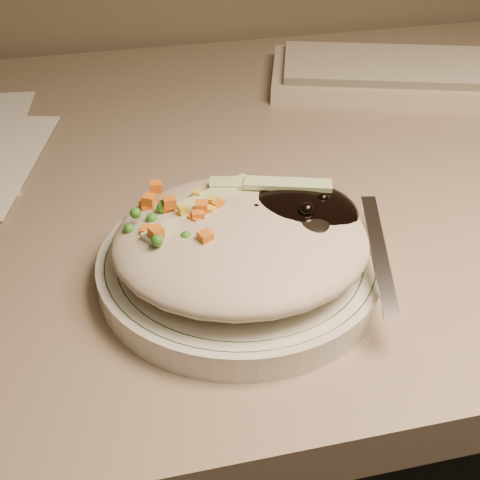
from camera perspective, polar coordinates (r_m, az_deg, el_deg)
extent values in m
cube|color=gray|center=(0.69, 1.88, 5.59)|extent=(1.40, 0.70, 0.04)
cylinder|color=silver|center=(0.51, 0.00, -2.36)|extent=(0.22, 0.22, 0.02)
torus|color=#144723|center=(0.51, 0.00, -1.47)|extent=(0.21, 0.21, 0.00)
torus|color=#144723|center=(0.51, 0.00, -1.47)|extent=(0.19, 0.19, 0.00)
ellipsoid|color=#B0A78F|center=(0.49, 0.13, 0.07)|extent=(0.19, 0.18, 0.04)
ellipsoid|color=black|center=(0.51, 4.67, 2.13)|extent=(0.10, 0.09, 0.03)
ellipsoid|color=orange|center=(0.50, -5.42, 0.85)|extent=(0.08, 0.08, 0.02)
sphere|color=black|center=(0.50, 1.38, 2.48)|extent=(0.01, 0.01, 0.01)
sphere|color=black|center=(0.51, 4.35, 3.24)|extent=(0.01, 0.01, 0.01)
sphere|color=black|center=(0.51, 7.07, 3.49)|extent=(0.01, 0.01, 0.01)
sphere|color=black|center=(0.52, 5.85, 3.62)|extent=(0.01, 0.01, 0.01)
sphere|color=black|center=(0.49, 5.68, 2.54)|extent=(0.01, 0.01, 0.01)
sphere|color=black|center=(0.50, 4.31, 2.78)|extent=(0.01, 0.01, 0.01)
sphere|color=black|center=(0.52, 5.15, 3.55)|extent=(0.01, 0.01, 0.01)
cube|color=orange|center=(0.49, -6.03, 3.23)|extent=(0.01, 0.01, 0.01)
cube|color=orange|center=(0.48, -3.77, 1.05)|extent=(0.01, 0.01, 0.01)
cube|color=orange|center=(0.51, -7.75, 3.39)|extent=(0.01, 0.01, 0.01)
cube|color=orange|center=(0.49, -3.30, 2.82)|extent=(0.01, 0.01, 0.01)
cube|color=orange|center=(0.48, -3.59, 2.06)|extent=(0.01, 0.01, 0.01)
cube|color=orange|center=(0.52, -7.97, 2.85)|extent=(0.01, 0.01, 0.01)
cube|color=orange|center=(0.50, -6.31, 2.86)|extent=(0.01, 0.01, 0.01)
cube|color=orange|center=(0.48, -3.77, 1.72)|extent=(0.01, 0.01, 0.01)
cube|color=orange|center=(0.50, -2.03, 3.01)|extent=(0.01, 0.01, 0.01)
cube|color=orange|center=(0.51, -7.19, 4.51)|extent=(0.01, 0.01, 0.01)
cube|color=orange|center=(0.47, -7.17, 0.64)|extent=(0.01, 0.01, 0.01)
cube|color=orange|center=(0.46, -2.96, 0.21)|extent=(0.01, 0.01, 0.01)
cube|color=orange|center=(0.48, -7.88, 0.66)|extent=(0.01, 0.01, 0.01)
cube|color=orange|center=(0.51, -7.83, 2.62)|extent=(0.01, 0.01, 0.01)
sphere|color=#388C28|center=(0.49, -3.81, 2.17)|extent=(0.01, 0.01, 0.01)
sphere|color=#388C28|center=(0.46, -7.07, -0.05)|extent=(0.01, 0.01, 0.01)
sphere|color=#388C28|center=(0.49, -7.54, 1.82)|extent=(0.01, 0.01, 0.01)
sphere|color=#388C28|center=(0.49, -8.91, 2.29)|extent=(0.01, 0.01, 0.01)
sphere|color=#388C28|center=(0.50, -4.24, 2.41)|extent=(0.01, 0.01, 0.01)
sphere|color=#388C28|center=(0.48, -2.80, 0.11)|extent=(0.01, 0.01, 0.01)
sphere|color=#388C28|center=(0.49, -5.45, 1.36)|extent=(0.01, 0.01, 0.01)
sphere|color=#388C28|center=(0.48, -5.91, -0.06)|extent=(0.01, 0.01, 0.01)
sphere|color=#388C28|center=(0.49, -9.42, 0.92)|extent=(0.01, 0.01, 0.01)
sphere|color=#388C28|center=(0.50, -6.46, 3.00)|extent=(0.01, 0.01, 0.01)
sphere|color=#388C28|center=(0.50, -6.69, 2.75)|extent=(0.01, 0.01, 0.01)
sphere|color=#388C28|center=(0.48, -7.23, 0.70)|extent=(0.01, 0.01, 0.01)
sphere|color=#388C28|center=(0.47, -4.62, 0.28)|extent=(0.01, 0.01, 0.01)
sphere|color=#388C28|center=(0.52, -1.98, 3.59)|extent=(0.01, 0.01, 0.01)
cube|color=yellow|center=(0.50, -4.39, 2.39)|extent=(0.01, 0.01, 0.01)
cube|color=yellow|center=(0.49, -2.55, 2.48)|extent=(0.01, 0.01, 0.01)
cube|color=yellow|center=(0.50, -5.67, 2.39)|extent=(0.01, 0.01, 0.01)
cube|color=yellow|center=(0.49, -4.87, 2.57)|extent=(0.01, 0.01, 0.01)
cube|color=yellow|center=(0.49, -5.39, 1.23)|extent=(0.01, 0.01, 0.01)
cube|color=yellow|center=(0.50, -2.44, 3.32)|extent=(0.01, 0.01, 0.01)
cube|color=yellow|center=(0.51, -3.67, 3.89)|extent=(0.01, 0.01, 0.01)
cube|color=yellow|center=(0.49, -4.29, 1.30)|extent=(0.01, 0.01, 0.01)
cube|color=#B2D18C|center=(0.51, -1.99, 3.97)|extent=(0.07, 0.05, 0.00)
cube|color=#B2D18C|center=(0.52, 1.14, 4.84)|extent=(0.07, 0.03, 0.00)
cube|color=#B2D18C|center=(0.48, -4.74, 1.53)|extent=(0.07, 0.05, 0.00)
cube|color=#B2D18C|center=(0.52, 4.10, 4.79)|extent=(0.07, 0.04, 0.00)
cube|color=#B2D18C|center=(0.48, 0.85, 0.86)|extent=(0.07, 0.03, 0.00)
ellipsoid|color=silver|center=(0.49, 5.80, 1.57)|extent=(0.04, 0.05, 0.01)
cube|color=silver|center=(0.49, 11.79, -1.17)|extent=(0.04, 0.11, 0.03)
cube|color=#BAB099|center=(0.88, 17.10, 13.04)|extent=(0.45, 0.27, 0.02)
cube|color=beige|center=(0.88, 17.27, 13.94)|extent=(0.42, 0.24, 0.01)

